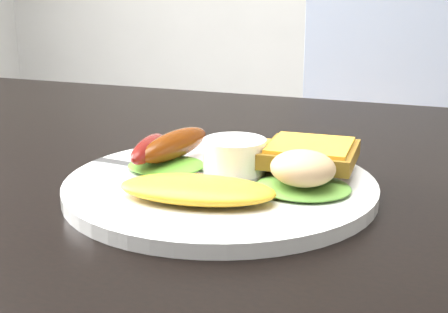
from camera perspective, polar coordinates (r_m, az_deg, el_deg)
dining_table at (r=0.67m, az=-3.50°, el=-2.12°), size 1.20×0.80×0.04m
dining_chair at (r=1.66m, az=12.78°, el=-1.39°), size 0.51×0.51×0.05m
person at (r=1.12m, az=1.49°, el=3.56°), size 0.56×0.43×1.39m
plate at (r=0.57m, az=-0.35°, el=-2.77°), size 0.28×0.28×0.01m
lettuce_left at (r=0.60m, az=-5.28°, el=-0.80°), size 0.09×0.09×0.01m
lettuce_right at (r=0.54m, az=7.23°, el=-2.78°), size 0.09×0.08×0.01m
omelette at (r=0.52m, az=-2.50°, el=-3.03°), size 0.14×0.08×0.02m
sausage_a at (r=0.60m, az=-6.92°, el=0.73°), size 0.04×0.09×0.02m
sausage_b at (r=0.61m, az=-4.47°, el=1.11°), size 0.04×0.11×0.03m
ramekin at (r=0.58m, az=0.96°, el=-0.06°), size 0.07×0.07×0.03m
toast_a at (r=0.62m, az=4.57°, el=0.05°), size 0.09×0.09×0.01m
toast_b at (r=0.59m, az=7.87°, el=0.21°), size 0.09×0.09×0.01m
potato_salad at (r=0.53m, az=7.22°, el=-1.06°), size 0.06×0.06×0.03m
fork at (r=0.59m, az=-5.10°, el=-1.41°), size 0.16×0.03×0.00m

